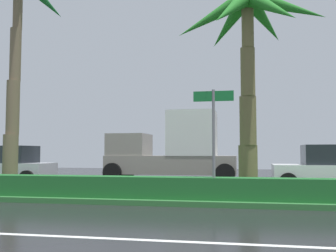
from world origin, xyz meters
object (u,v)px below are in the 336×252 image
object	(u,v)px
box_truck_lead	(173,150)
car_in_traffic_second	(332,168)
palm_tree_mid_left	(16,11)
street_name_sign	(214,129)
palm_tree_centre_left	(248,33)
car_in_traffic_leading	(5,166)

from	to	relation	value
box_truck_lead	car_in_traffic_second	distance (m)	7.66
palm_tree_mid_left	street_name_sign	bearing A→B (deg)	-14.60
palm_tree_centre_left	box_truck_lead	xyz separation A→B (m)	(-3.72, 7.35, -3.58)
street_name_sign	box_truck_lead	world-z (taller)	box_truck_lead
palm_tree_mid_left	car_in_traffic_second	bearing A→B (deg)	17.41
street_name_sign	car_in_traffic_second	world-z (taller)	street_name_sign
palm_tree_mid_left	car_in_traffic_second	xyz separation A→B (m)	(11.26, 3.53, -5.70)
palm_tree_mid_left	box_truck_lead	xyz separation A→B (m)	(4.46, 6.98, -4.98)
palm_tree_centre_left	street_name_sign	bearing A→B (deg)	-122.79
palm_tree_centre_left	street_name_sign	distance (m)	3.54
box_truck_lead	palm_tree_mid_left	bearing A→B (deg)	57.42
palm_tree_mid_left	car_in_traffic_leading	size ratio (longest dim) A/B	1.90
box_truck_lead	car_in_traffic_leading	bearing A→B (deg)	26.37
palm_tree_mid_left	car_in_traffic_leading	world-z (taller)	palm_tree_mid_left
palm_tree_mid_left	car_in_traffic_leading	xyz separation A→B (m)	(-2.56, 3.50, -5.70)
street_name_sign	palm_tree_mid_left	bearing A→B (deg)	165.40
car_in_traffic_leading	street_name_sign	bearing A→B (deg)	151.15
palm_tree_centre_left	box_truck_lead	distance (m)	8.98
street_name_sign	box_truck_lead	distance (m)	9.28
car_in_traffic_leading	box_truck_lead	world-z (taller)	box_truck_lead
box_truck_lead	car_in_traffic_second	xyz separation A→B (m)	(6.81, -3.45, -0.72)
box_truck_lead	palm_tree_centre_left	bearing A→B (deg)	116.84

